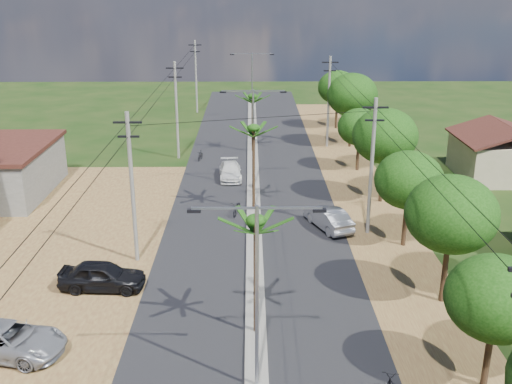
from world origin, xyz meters
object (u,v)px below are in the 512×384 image
(car_silver_mid, at_px, (328,218))
(car_parked_dark, at_px, (102,276))
(car_white_far, at_px, (230,171))
(car_parked_silver, at_px, (8,340))

(car_silver_mid, distance_m, car_parked_dark, 15.61)
(car_white_far, xyz_separation_m, car_parked_silver, (-9.08, -25.22, 0.09))
(car_silver_mid, xyz_separation_m, car_white_far, (-6.92, 10.92, -0.09))
(car_white_far, xyz_separation_m, car_parked_dark, (-6.29, -19.24, 0.14))
(car_silver_mid, bearing_deg, car_parked_dark, 10.49)
(car_white_far, height_order, car_parked_dark, car_parked_dark)
(car_silver_mid, height_order, car_parked_silver, car_silver_mid)
(car_silver_mid, relative_size, car_white_far, 1.01)
(car_silver_mid, xyz_separation_m, car_parked_dark, (-13.21, -8.32, 0.05))
(car_silver_mid, relative_size, car_parked_silver, 0.85)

